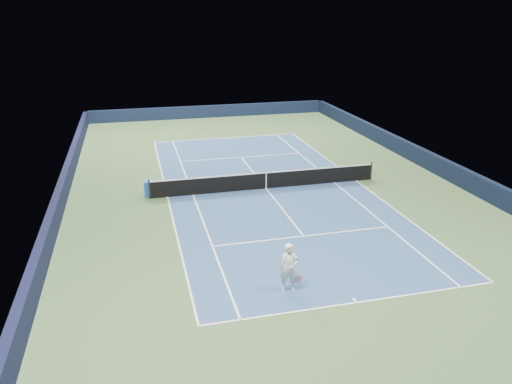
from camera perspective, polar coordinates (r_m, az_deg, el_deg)
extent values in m
plane|color=#38562F|center=(28.01, 1.16, 0.39)|extent=(40.00, 40.00, 0.00)
cube|color=#101932|center=(46.62, -5.35, 9.15)|extent=(22.00, 0.35, 1.10)
cube|color=black|center=(32.30, 20.05, 2.90)|extent=(0.35, 40.00, 1.10)
cube|color=black|center=(27.21, -21.41, -0.46)|extent=(0.35, 40.00, 1.10)
cube|color=navy|center=(28.01, 1.16, 0.40)|extent=(10.97, 23.77, 0.01)
cube|color=white|center=(39.10, -3.46, 6.20)|extent=(10.97, 0.08, 0.00)
cube|color=white|center=(17.96, 11.43, -12.28)|extent=(10.97, 0.08, 0.00)
cube|color=white|center=(29.85, 11.37, 1.29)|extent=(0.08, 23.77, 0.00)
cube|color=white|center=(27.16, -10.08, -0.57)|extent=(0.08, 23.77, 0.00)
cube|color=white|center=(29.31, 8.94, 1.08)|extent=(0.08, 23.77, 0.00)
cube|color=white|center=(27.27, -7.21, -0.32)|extent=(0.08, 23.77, 0.00)
cube|color=white|center=(33.91, -1.70, 4.00)|extent=(8.23, 0.08, 0.00)
cube|color=white|center=(22.38, 5.49, -5.04)|extent=(8.23, 0.08, 0.00)
cube|color=white|center=(28.01, 1.16, 0.41)|extent=(0.08, 12.80, 0.00)
cube|color=white|center=(38.96, -3.42, 6.15)|extent=(0.08, 0.30, 0.00)
cube|color=white|center=(18.08, 11.22, -12.04)|extent=(0.08, 0.30, 0.00)
cylinder|color=black|center=(26.95, -12.08, 0.31)|extent=(0.10, 0.10, 1.07)
cylinder|color=black|center=(30.09, 13.01, 2.36)|extent=(0.10, 0.10, 1.07)
cube|color=black|center=(27.86, 1.16, 1.28)|extent=(12.80, 0.03, 0.91)
cube|color=white|center=(27.70, 1.17, 2.23)|extent=(12.80, 0.04, 0.06)
cube|color=white|center=(27.86, 1.16, 1.28)|extent=(0.05, 0.04, 0.91)
cube|color=blue|center=(27.38, -12.11, 0.39)|extent=(0.55, 0.50, 0.86)
cube|color=silver|center=(27.38, -11.51, 0.49)|extent=(0.06, 0.38, 0.38)
imported|color=silver|center=(17.87, 3.81, -8.65)|extent=(0.75, 0.57, 1.83)
cylinder|color=pink|center=(18.03, 4.82, -9.21)|extent=(0.03, 0.03, 0.30)
cylinder|color=black|center=(18.15, 4.80, -9.87)|extent=(0.30, 0.02, 0.30)
cylinder|color=#C57F9D|center=(18.15, 4.80, -9.87)|extent=(0.32, 0.03, 0.32)
sphere|color=#D2E22F|center=(18.01, 3.26, -2.40)|extent=(0.07, 0.07, 0.07)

